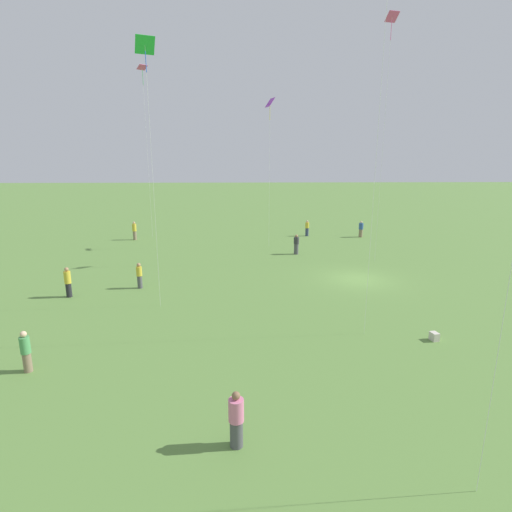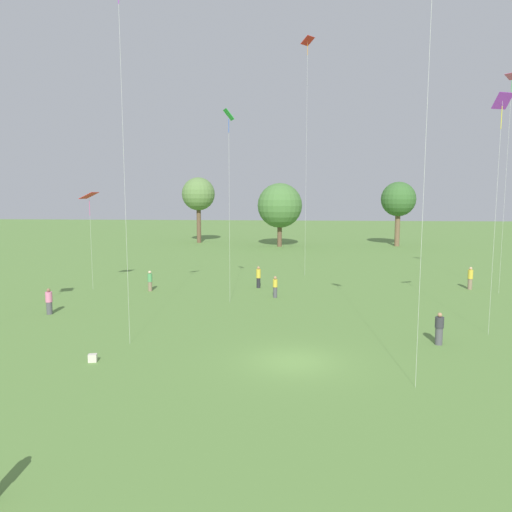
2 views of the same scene
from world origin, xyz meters
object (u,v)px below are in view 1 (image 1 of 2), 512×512
(kite_2, at_px, (270,109))
(person_6, at_px, (134,231))
(person_1, at_px, (68,282))
(kite_6, at_px, (143,78))
(person_5, at_px, (26,352))
(kite_3, at_px, (391,35))
(person_8, at_px, (307,228))
(person_2, at_px, (361,229))
(picnic_bag_0, at_px, (434,336))
(person_7, at_px, (236,420))
(kite_1, at_px, (146,58))
(person_0, at_px, (296,245))
(person_4, at_px, (139,276))

(kite_2, bearing_deg, person_6, -81.29)
(person_1, height_order, kite_6, kite_6)
(person_5, relative_size, kite_3, 0.09)
(person_8, bearing_deg, person_1, 7.53)
(person_2, bearing_deg, person_8, -126.90)
(kite_2, distance_m, picnic_bag_0, 24.73)
(person_5, height_order, person_7, person_7)
(kite_1, height_order, kite_6, kite_6)
(person_5, relative_size, person_7, 0.97)
(person_6, xyz_separation_m, kite_6, (1.79, -1.40, 14.85))
(kite_3, bearing_deg, kite_1, 64.94)
(person_0, distance_m, person_6, 17.19)
(person_4, height_order, kite_6, kite_6)
(person_5, bearing_deg, person_8, -77.22)
(kite_1, xyz_separation_m, kite_3, (9.73, -15.38, 3.86))
(person_8, bearing_deg, kite_2, 8.60)
(person_4, xyz_separation_m, person_8, (17.58, -13.52, -0.00))
(person_4, xyz_separation_m, kite_2, (12.49, -9.08, 11.54))
(person_8, distance_m, picnic_bag_0, 25.77)
(person_5, height_order, kite_2, kite_2)
(person_1, bearing_deg, picnic_bag_0, 50.48)
(kite_2, relative_size, kite_3, 0.73)
(person_2, height_order, kite_1, kite_1)
(person_1, relative_size, kite_6, 0.11)
(person_4, height_order, kite_3, kite_3)
(person_0, distance_m, person_7, 24.33)
(person_2, bearing_deg, person_7, -50.61)
(person_5, distance_m, kite_3, 29.95)
(person_6, bearing_deg, kite_6, 131.24)
(person_1, bearing_deg, person_6, 161.59)
(person_1, xyz_separation_m, person_7, (-13.17, -10.22, -0.06))
(person_8, bearing_deg, kite_6, -41.17)
(person_6, distance_m, kite_3, 28.56)
(person_7, xyz_separation_m, kite_6, (32.56, 9.49, 14.93))
(person_7, bearing_deg, person_2, 145.52)
(person_0, relative_size, person_6, 0.92)
(person_6, height_order, kite_3, kite_3)
(person_6, xyz_separation_m, person_8, (1.54, -18.02, -0.11))
(person_0, xyz_separation_m, person_5, (-19.42, 12.99, -0.01))
(person_6, relative_size, person_8, 1.12)
(kite_3, xyz_separation_m, picnic_bag_0, (-14.60, 2.01, -16.51))
(person_0, distance_m, kite_1, 19.58)
(kite_3, relative_size, picnic_bag_0, 40.63)
(person_0, relative_size, person_1, 0.95)
(person_6, distance_m, kite_1, 23.57)
(kite_3, bearing_deg, person_4, 53.14)
(person_2, bearing_deg, picnic_bag_0, -37.35)
(person_4, relative_size, kite_3, 0.09)
(person_2, relative_size, person_5, 1.03)
(person_4, relative_size, person_7, 0.95)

